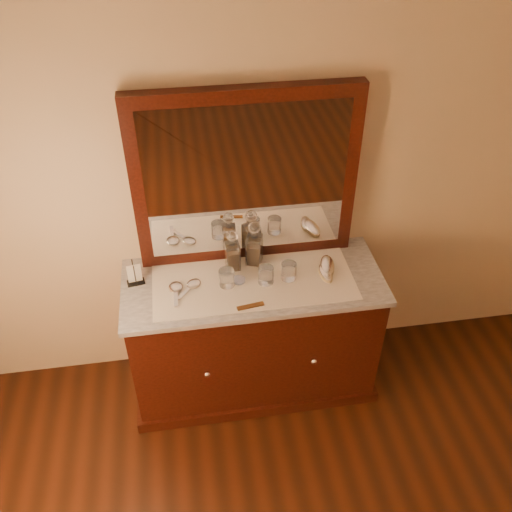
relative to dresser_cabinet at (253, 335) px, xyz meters
name	(u,v)px	position (x,y,z in m)	size (l,w,h in m)	color
dresser_cabinet	(253,335)	(0.00, 0.00, 0.00)	(1.40, 0.55, 0.82)	black
dresser_plinth	(254,375)	(0.00, 0.00, -0.37)	(1.46, 0.59, 0.08)	black
knob_left	(207,374)	(-0.30, -0.28, 0.04)	(0.04, 0.04, 0.04)	silver
knob_right	(314,361)	(0.30, -0.28, 0.04)	(0.04, 0.04, 0.04)	silver
marble_top	(253,282)	(0.00, 0.00, 0.42)	(1.44, 0.59, 0.03)	silver
mirror_frame	(246,179)	(0.00, 0.25, 0.94)	(1.20, 0.08, 1.00)	black
mirror_glass	(247,182)	(0.00, 0.21, 0.94)	(1.06, 0.01, 0.86)	white
lace_runner	(254,282)	(0.00, -0.02, 0.44)	(1.10, 0.45, 0.00)	white
pin_dish	(239,280)	(-0.08, 0.00, 0.45)	(0.07, 0.07, 0.01)	white
comb	(251,306)	(-0.05, -0.21, 0.45)	(0.14, 0.03, 0.01)	brown
napkin_rack	(135,275)	(-0.64, 0.08, 0.50)	(0.10, 0.07, 0.14)	black
decanter_left	(233,254)	(-0.10, 0.12, 0.54)	(0.08, 0.08, 0.26)	#8B5414
decanter_right	(254,247)	(0.03, 0.15, 0.55)	(0.11, 0.11, 0.28)	#8B5414
brush_near	(326,273)	(0.40, -0.03, 0.46)	(0.08, 0.15, 0.04)	tan
brush_far	(327,266)	(0.42, 0.02, 0.47)	(0.11, 0.19, 0.05)	tan
hand_mirror_outer	(176,289)	(-0.42, -0.02, 0.45)	(0.08, 0.20, 0.02)	silver
hand_mirror_inner	(192,285)	(-0.34, 0.00, 0.45)	(0.15, 0.17, 0.02)	silver
tumblers	(261,275)	(0.04, -0.02, 0.49)	(0.43, 0.10, 0.10)	white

